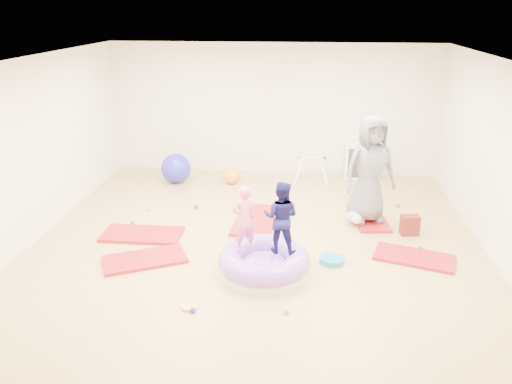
# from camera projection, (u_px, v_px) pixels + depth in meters

# --- Properties ---
(room) EXTENTS (7.01, 8.01, 2.81)m
(room) POSITION_uv_depth(u_px,v_px,m) (254.00, 166.00, 6.98)
(room) COLOR tan
(room) RESTS_ON ground
(gym_mat_front_left) EXTENTS (1.33, 1.06, 0.05)m
(gym_mat_front_left) POSITION_uv_depth(u_px,v_px,m) (144.00, 259.00, 7.30)
(gym_mat_front_left) COLOR #A92415
(gym_mat_front_left) RESTS_ON ground
(gym_mat_mid_left) EXTENTS (1.27, 0.64, 0.05)m
(gym_mat_mid_left) POSITION_uv_depth(u_px,v_px,m) (142.00, 234.00, 8.09)
(gym_mat_mid_left) COLOR #A92415
(gym_mat_mid_left) RESTS_ON ground
(gym_mat_center_back) EXTENTS (0.77, 1.39, 0.06)m
(gym_mat_center_back) POSITION_uv_depth(u_px,v_px,m) (256.00, 220.00, 8.62)
(gym_mat_center_back) COLOR #A92415
(gym_mat_center_back) RESTS_ON ground
(gym_mat_right) EXTENTS (1.25, 0.89, 0.05)m
(gym_mat_right) POSITION_uv_depth(u_px,v_px,m) (414.00, 257.00, 7.36)
(gym_mat_right) COLOR #A92415
(gym_mat_right) RESTS_ON ground
(gym_mat_rear_right) EXTENTS (0.65, 1.12, 0.04)m
(gym_mat_rear_right) POSITION_uv_depth(u_px,v_px,m) (369.00, 219.00, 8.66)
(gym_mat_rear_right) COLOR #A92415
(gym_mat_rear_right) RESTS_ON ground
(inflatable_cushion) EXTENTS (1.28, 1.28, 0.40)m
(inflatable_cushion) POSITION_uv_depth(u_px,v_px,m) (264.00, 263.00, 6.92)
(inflatable_cushion) COLOR silver
(inflatable_cushion) RESTS_ON ground
(child_pink) EXTENTS (0.42, 0.38, 0.95)m
(child_pink) POSITION_uv_depth(u_px,v_px,m) (244.00, 215.00, 6.75)
(child_pink) COLOR pink
(child_pink) RESTS_ON inflatable_cushion
(child_navy) EXTENTS (0.56, 0.47, 1.02)m
(child_navy) POSITION_uv_depth(u_px,v_px,m) (281.00, 214.00, 6.71)
(child_navy) COLOR #121146
(child_navy) RESTS_ON inflatable_cushion
(adult_caregiver) EXTENTS (1.03, 0.83, 1.81)m
(adult_caregiver) POSITION_uv_depth(u_px,v_px,m) (370.00, 169.00, 8.29)
(adult_caregiver) COLOR slate
(adult_caregiver) RESTS_ON gym_mat_rear_right
(infant) EXTENTS (0.37, 0.37, 0.22)m
(infant) POSITION_uv_depth(u_px,v_px,m) (356.00, 217.00, 8.43)
(infant) COLOR #8CBED4
(infant) RESTS_ON gym_mat_rear_right
(ball_pit_balls) EXTENTS (4.76, 3.78, 0.07)m
(ball_pit_balls) POSITION_uv_depth(u_px,v_px,m) (263.00, 239.00, 7.92)
(ball_pit_balls) COLOR #2626BB
(ball_pit_balls) RESTS_ON ground
(exercise_ball_blue) EXTENTS (0.62, 0.62, 0.62)m
(exercise_ball_blue) POSITION_uv_depth(u_px,v_px,m) (176.00, 168.00, 10.42)
(exercise_ball_blue) COLOR #2626BB
(exercise_ball_blue) RESTS_ON ground
(exercise_ball_orange) EXTENTS (0.35, 0.35, 0.35)m
(exercise_ball_orange) POSITION_uv_depth(u_px,v_px,m) (231.00, 176.00, 10.40)
(exercise_ball_orange) COLOR orange
(exercise_ball_orange) RESTS_ON ground
(infant_play_gym) EXTENTS (0.72, 0.69, 0.55)m
(infant_play_gym) POSITION_uv_depth(u_px,v_px,m) (311.00, 165.00, 10.44)
(infant_play_gym) COLOR white
(infant_play_gym) RESTS_ON ground
(cube_shelf) EXTENTS (0.74, 0.36, 0.74)m
(cube_shelf) POSITION_uv_depth(u_px,v_px,m) (362.00, 161.00, 10.69)
(cube_shelf) COLOR white
(cube_shelf) RESTS_ON ground
(balance_disc) EXTENTS (0.37, 0.37, 0.08)m
(balance_disc) POSITION_uv_depth(u_px,v_px,m) (332.00, 260.00, 7.26)
(balance_disc) COLOR teal
(balance_disc) RESTS_ON ground
(backpack) EXTENTS (0.31, 0.21, 0.33)m
(backpack) POSITION_uv_depth(u_px,v_px,m) (410.00, 225.00, 8.09)
(backpack) COLOR #AA2A1C
(backpack) RESTS_ON ground
(yellow_toy) EXTENTS (0.22, 0.22, 0.03)m
(yellow_toy) POSITION_uv_depth(u_px,v_px,m) (190.00, 306.00, 6.18)
(yellow_toy) COLOR #FCAC22
(yellow_toy) RESTS_ON ground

